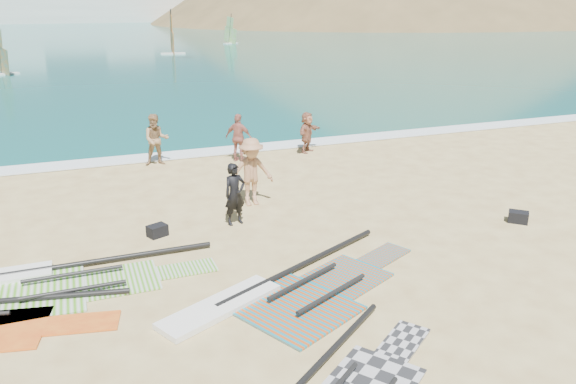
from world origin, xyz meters
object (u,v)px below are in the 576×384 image
object	(u,v)px
gear_bag_near	(157,231)
beachgoer_mid	(251,172)
rig_orange	(284,292)
rig_green	(49,281)
beachgoer_left	(156,140)
beachgoer_right	(307,132)
beachgoer_back	(239,138)
gear_bag_far	(518,217)
person_wetsuit	(235,194)

from	to	relation	value
gear_bag_near	beachgoer_mid	world-z (taller)	beachgoer_mid
rig_orange	rig_green	bearing A→B (deg)	127.22
rig_orange	beachgoer_left	distance (m)	10.77
rig_orange	beachgoer_right	bearing A→B (deg)	38.90
beachgoer_left	beachgoer_right	xyz separation A→B (m)	(5.83, -0.30, -0.13)
beachgoer_back	beachgoer_right	world-z (taller)	beachgoer_back
rig_orange	beachgoer_left	xyz separation A→B (m)	(-0.98, 10.69, 0.89)
rig_green	gear_bag_far	xyz separation A→B (m)	(11.92, -0.83, 0.10)
rig_green	gear_bag_near	size ratio (longest dim) A/B	13.16
beachgoer_left	beachgoer_mid	size ratio (longest dim) A/B	0.93
rig_orange	beachgoer_left	size ratio (longest dim) A/B	3.36
person_wetsuit	beachgoer_left	size ratio (longest dim) A/B	0.90
gear_bag_far	person_wetsuit	world-z (taller)	person_wetsuit
person_wetsuit	beachgoer_mid	bearing A→B (deg)	41.82
rig_orange	beachgoer_back	bearing A→B (deg)	52.91
rig_orange	beachgoer_mid	world-z (taller)	beachgoer_mid
beachgoer_left	rig_orange	bearing A→B (deg)	-79.88
gear_bag_near	person_wetsuit	distance (m)	2.23
gear_bag_far	beachgoer_back	distance (m)	10.20
rig_green	gear_bag_far	world-z (taller)	gear_bag_far
rig_orange	beachgoer_right	world-z (taller)	beachgoer_right
person_wetsuit	beachgoer_right	size ratio (longest dim) A/B	1.05
beachgoer_back	beachgoer_mid	bearing A→B (deg)	118.16
rig_green	gear_bag_near	world-z (taller)	gear_bag_near
person_wetsuit	beachgoer_back	bearing A→B (deg)	58.80
gear_bag_near	gear_bag_far	distance (m)	9.70
rig_green	person_wetsuit	distance (m)	5.08
beachgoer_left	beachgoer_right	world-z (taller)	beachgoer_left
gear_bag_far	gear_bag_near	bearing A→B (deg)	164.78
rig_orange	beachgoer_mid	distance (m)	5.57
beachgoer_back	gear_bag_near	bearing A→B (deg)	96.75
rig_orange	beachgoer_mid	bearing A→B (deg)	53.47
beachgoer_left	beachgoer_back	world-z (taller)	beachgoer_left
gear_bag_near	beachgoer_back	world-z (taller)	beachgoer_back
rig_green	beachgoer_right	xyz separation A→B (m)	(9.40, 8.10, 0.76)
beachgoer_left	beachgoer_back	size ratio (longest dim) A/B	1.05
gear_bag_near	beachgoer_left	bearing A→B (deg)	81.41
rig_orange	beachgoer_right	xyz separation A→B (m)	(4.85, 10.39, 0.76)
rig_green	gear_bag_far	distance (m)	11.95
gear_bag_near	person_wetsuit	xyz separation A→B (m)	(2.12, 0.10, 0.70)
rig_green	beachgoer_mid	xyz separation A→B (m)	(5.55, 3.10, 0.96)
rig_green	rig_orange	distance (m)	5.09
rig_green	rig_orange	bearing A→B (deg)	-26.89
gear_bag_far	beachgoer_mid	bearing A→B (deg)	148.32
beachgoer_back	gear_bag_far	bearing A→B (deg)	161.93
rig_orange	beachgoer_right	distance (m)	11.49
beachgoer_mid	beachgoer_left	bearing A→B (deg)	107.91
gear_bag_far	person_wetsuit	distance (m)	7.75
gear_bag_near	beachgoer_left	world-z (taller)	beachgoer_left
rig_orange	gear_bag_far	bearing A→B (deg)	-14.91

